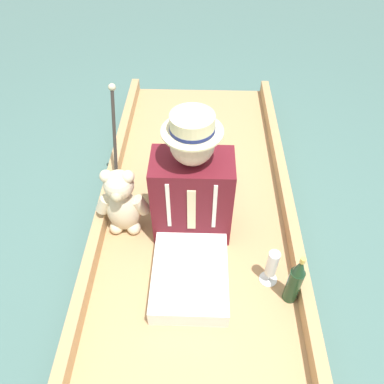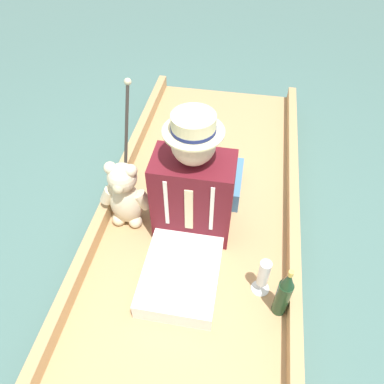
{
  "view_description": "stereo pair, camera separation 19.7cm",
  "coord_description": "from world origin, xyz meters",
  "px_view_note": "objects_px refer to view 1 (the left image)",
  "views": [
    {
      "loc": [
        -0.02,
        1.33,
        1.9
      ],
      "look_at": [
        0.02,
        -0.04,
        0.48
      ],
      "focal_mm": 35.0,
      "sensor_mm": 36.0,
      "label": 1
    },
    {
      "loc": [
        -0.22,
        1.31,
        1.9
      ],
      "look_at": [
        0.02,
        -0.04,
        0.48
      ],
      "focal_mm": 35.0,
      "sensor_mm": 36.0,
      "label": 2
    }
  ],
  "objects_px": {
    "seated_person": "(192,205)",
    "teddy_bear": "(122,203)",
    "wine_glass": "(272,265)",
    "walking_cane": "(115,137)",
    "champagne_bottle": "(295,281)"
  },
  "relations": [
    {
      "from": "teddy_bear",
      "to": "wine_glass",
      "type": "height_order",
      "value": "teddy_bear"
    },
    {
      "from": "teddy_bear",
      "to": "walking_cane",
      "type": "relative_size",
      "value": 0.67
    },
    {
      "from": "teddy_bear",
      "to": "walking_cane",
      "type": "xyz_separation_m",
      "value": [
        0.08,
        -0.36,
        0.18
      ]
    },
    {
      "from": "wine_glass",
      "to": "walking_cane",
      "type": "xyz_separation_m",
      "value": [
        0.89,
        -0.7,
        0.26
      ]
    },
    {
      "from": "walking_cane",
      "to": "teddy_bear",
      "type": "bearing_deg",
      "value": 102.26
    },
    {
      "from": "teddy_bear",
      "to": "champagne_bottle",
      "type": "distance_m",
      "value": 1.01
    },
    {
      "from": "champagne_bottle",
      "to": "seated_person",
      "type": "bearing_deg",
      "value": -35.35
    },
    {
      "from": "teddy_bear",
      "to": "champagne_bottle",
      "type": "bearing_deg",
      "value": 154.3
    },
    {
      "from": "wine_glass",
      "to": "champagne_bottle",
      "type": "relative_size",
      "value": 0.67
    },
    {
      "from": "seated_person",
      "to": "teddy_bear",
      "type": "height_order",
      "value": "seated_person"
    },
    {
      "from": "teddy_bear",
      "to": "seated_person",
      "type": "bearing_deg",
      "value": 169.57
    },
    {
      "from": "walking_cane",
      "to": "seated_person",
      "type": "bearing_deg",
      "value": 137.37
    },
    {
      "from": "wine_glass",
      "to": "walking_cane",
      "type": "relative_size",
      "value": 0.35
    },
    {
      "from": "seated_person",
      "to": "champagne_bottle",
      "type": "relative_size",
      "value": 2.27
    },
    {
      "from": "seated_person",
      "to": "walking_cane",
      "type": "relative_size",
      "value": 1.19
    }
  ]
}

